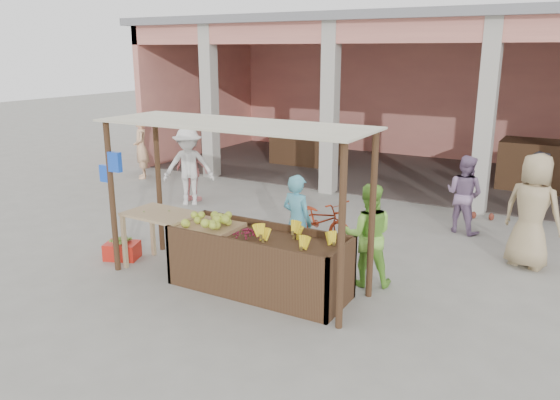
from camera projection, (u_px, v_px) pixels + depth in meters
The scene contains 21 objects.
ground at pixel (231, 283), 8.14m from camera, with size 60.00×60.00×0.00m, color gray.
market_building at pixel (415, 75), 14.89m from camera, with size 14.40×6.40×4.20m.
fruit_stall at pixel (259, 264), 7.80m from camera, with size 2.60×0.95×0.80m, color #452E1B.
stall_awning at pixel (229, 152), 7.68m from camera, with size 4.09×1.35×2.39m.
banana_heap at pixel (296, 237), 7.45m from camera, with size 1.05×0.57×0.19m, color yellow, non-canonical shape.
melon_tray at pixel (210, 222), 8.06m from camera, with size 0.84×0.73×0.22m.
berry_heap at pixel (248, 232), 7.71m from camera, with size 0.45×0.37×0.14m, color maroon.
side_table at pixel (162, 221), 8.55m from camera, with size 1.15×0.80×0.91m.
papaya_pile at pixel (161, 206), 8.48m from camera, with size 0.73×0.42×0.21m, color #479430, non-canonical shape.
red_crate at pixel (122, 251), 9.07m from camera, with size 0.53×0.38×0.28m, color red.
plantain_bundle at pixel (121, 241), 9.02m from camera, with size 0.39×0.27×0.08m, color olive, non-canonical shape.
produce_sacks at pixel (483, 206), 11.12m from camera, with size 0.77×0.47×0.58m.
vendor_blue at pixel (297, 219), 8.52m from camera, with size 0.61×0.45×1.62m, color #57B1CA.
vendor_green at pixel (368, 232), 7.92m from camera, with size 0.78×0.45×1.61m, color #82CA43.
motorcycle at pixel (320, 219), 9.74m from camera, with size 1.68×0.58×0.88m, color #992C12.
shopper_a at pixel (188, 164), 12.06m from camera, with size 1.20×0.60×1.87m, color silver.
shopper_b at pixel (192, 168), 12.36m from camera, with size 0.91×0.48×1.55m, color pink.
shopper_c at pixel (533, 205), 8.52m from camera, with size 0.98×0.64×2.04m, color tan.
shopper_d at pixel (538, 184), 11.00m from camera, with size 1.38×0.57×1.50m, color #46444F.
shopper_e at pixel (141, 146), 14.62m from camera, with size 0.64×0.49×1.73m, color #F4B786.
shopper_f at pixel (464, 191), 10.24m from camera, with size 0.79×0.46×1.62m, color gray.
Camera 1 is at (4.35, -6.18, 3.36)m, focal length 35.00 mm.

